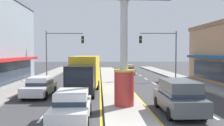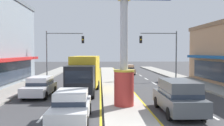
% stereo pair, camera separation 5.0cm
% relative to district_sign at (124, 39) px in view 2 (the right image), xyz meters
% --- Properties ---
extents(median_strip, '(2.55, 52.00, 0.14)m').
position_rel_district_sign_xyz_m(median_strip, '(-0.00, 11.38, -4.23)').
color(median_strip, '#A39E93').
rests_on(median_strip, ground).
extents(sidewalk_left, '(2.61, 60.00, 0.18)m').
position_rel_district_sign_xyz_m(sidewalk_left, '(-9.18, 9.38, -4.21)').
color(sidewalk_left, gray).
rests_on(sidewalk_left, ground).
extents(sidewalk_right, '(2.61, 60.00, 0.18)m').
position_rel_district_sign_xyz_m(sidewalk_right, '(9.18, 9.38, -4.21)').
color(sidewalk_right, gray).
rests_on(sidewalk_right, ground).
extents(lane_markings, '(9.29, 52.00, 0.01)m').
position_rel_district_sign_xyz_m(lane_markings, '(-0.00, 10.03, -4.30)').
color(lane_markings, silver).
rests_on(lane_markings, ground).
extents(district_sign, '(6.37, 1.29, 8.35)m').
position_rel_district_sign_xyz_m(district_sign, '(0.00, 0.00, 0.00)').
color(district_sign, '#B7332D').
rests_on(district_sign, median_strip).
extents(traffic_light_left_side, '(4.86, 0.46, 6.20)m').
position_rel_district_sign_xyz_m(traffic_light_left_side, '(-6.51, 15.72, -0.05)').
color(traffic_light_left_side, slate).
rests_on(traffic_light_left_side, ground).
extents(traffic_light_right_side, '(4.86, 0.46, 6.20)m').
position_rel_district_sign_xyz_m(traffic_light_right_side, '(6.51, 14.94, -0.05)').
color(traffic_light_right_side, slate).
rests_on(traffic_light_right_side, ground).
extents(box_truck_near_right_lane, '(2.58, 7.02, 3.12)m').
position_rel_district_sign_xyz_m(box_truck_near_right_lane, '(-2.83, 5.77, -2.60)').
color(box_truck_near_right_lane, black).
rests_on(box_truck_near_right_lane, ground).
extents(sedan_far_right_lane, '(1.98, 4.37, 1.53)m').
position_rel_district_sign_xyz_m(sedan_far_right_lane, '(-6.22, 4.15, -3.51)').
color(sedan_far_right_lane, silver).
rests_on(sedan_far_right_lane, ground).
extents(sedan_near_left_lane, '(1.86, 4.31, 1.53)m').
position_rel_district_sign_xyz_m(sedan_near_left_lane, '(-2.93, -2.71, -3.51)').
color(sedan_near_left_lane, white).
rests_on(sedan_near_left_lane, ground).
extents(suv_mid_left_lane, '(2.04, 4.64, 1.90)m').
position_rel_district_sign_xyz_m(suv_mid_left_lane, '(2.92, -1.53, -3.32)').
color(suv_mid_left_lane, '#4C5156').
rests_on(suv_mid_left_lane, ground).
extents(sedan_far_left_oncoming, '(1.97, 4.37, 1.53)m').
position_rel_district_sign_xyz_m(sedan_far_left_oncoming, '(2.93, 22.12, -3.51)').
color(sedan_far_left_oncoming, tan).
rests_on(sedan_far_left_oncoming, ground).
extents(sedan_kerb_right, '(1.99, 4.38, 1.53)m').
position_rel_district_sign_xyz_m(sedan_kerb_right, '(-2.93, 22.36, -3.51)').
color(sedan_kerb_right, '#14562D').
rests_on(sedan_kerb_right, ground).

